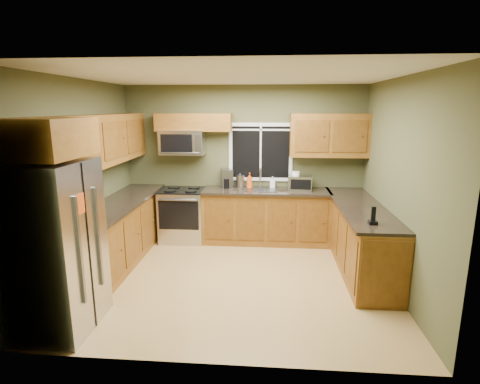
# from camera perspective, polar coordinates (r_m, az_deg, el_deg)

# --- Properties ---
(floor) EXTENTS (4.20, 4.20, 0.00)m
(floor) POSITION_cam_1_polar(r_m,az_deg,el_deg) (5.34, -0.85, -12.96)
(floor) COLOR #AB854B
(floor) RESTS_ON ground
(ceiling) EXTENTS (4.20, 4.20, 0.00)m
(ceiling) POSITION_cam_1_polar(r_m,az_deg,el_deg) (4.83, -0.96, 17.30)
(ceiling) COLOR white
(ceiling) RESTS_ON back_wall
(back_wall) EXTENTS (4.20, 0.00, 4.20)m
(back_wall) POSITION_cam_1_polar(r_m,az_deg,el_deg) (6.68, 0.56, 4.42)
(back_wall) COLOR #4B4E2E
(back_wall) RESTS_ON ground
(front_wall) EXTENTS (4.20, 0.00, 4.20)m
(front_wall) POSITION_cam_1_polar(r_m,az_deg,el_deg) (3.18, -3.99, -5.00)
(front_wall) COLOR #4B4E2E
(front_wall) RESTS_ON ground
(left_wall) EXTENTS (0.00, 3.60, 3.60)m
(left_wall) POSITION_cam_1_polar(r_m,az_deg,el_deg) (5.52, -23.19, 1.62)
(left_wall) COLOR #4B4E2E
(left_wall) RESTS_ON ground
(right_wall) EXTENTS (0.00, 3.60, 3.60)m
(right_wall) POSITION_cam_1_polar(r_m,az_deg,el_deg) (5.16, 23.02, 0.91)
(right_wall) COLOR #4B4E2E
(right_wall) RESTS_ON ground
(window) EXTENTS (1.12, 0.03, 1.02)m
(window) POSITION_cam_1_polar(r_m,az_deg,el_deg) (6.62, 3.16, 6.10)
(window) COLOR white
(window) RESTS_ON back_wall
(base_cabinets_left) EXTENTS (0.60, 2.65, 0.90)m
(base_cabinets_left) POSITION_cam_1_polar(r_m,az_deg,el_deg) (6.03, -17.82, -5.93)
(base_cabinets_left) COLOR brown
(base_cabinets_left) RESTS_ON ground
(countertop_left) EXTENTS (0.65, 2.65, 0.04)m
(countertop_left) POSITION_cam_1_polar(r_m,az_deg,el_deg) (5.89, -17.90, -1.61)
(countertop_left) COLOR black
(countertop_left) RESTS_ON base_cabinets_left
(base_cabinets_back) EXTENTS (2.17, 0.60, 0.90)m
(base_cabinets_back) POSITION_cam_1_polar(r_m,az_deg,el_deg) (6.56, 3.99, -3.81)
(base_cabinets_back) COLOR brown
(base_cabinets_back) RESTS_ON ground
(countertop_back) EXTENTS (2.17, 0.65, 0.04)m
(countertop_back) POSITION_cam_1_polar(r_m,az_deg,el_deg) (6.42, 4.05, 0.15)
(countertop_back) COLOR black
(countertop_back) RESTS_ON base_cabinets_back
(base_cabinets_peninsula) EXTENTS (0.60, 2.52, 0.90)m
(base_cabinets_peninsula) POSITION_cam_1_polar(r_m,az_deg,el_deg) (5.81, 17.76, -6.64)
(base_cabinets_peninsula) COLOR brown
(base_cabinets_peninsula) RESTS_ON ground
(countertop_peninsula) EXTENTS (0.65, 2.50, 0.04)m
(countertop_peninsula) POSITION_cam_1_polar(r_m,az_deg,el_deg) (5.67, 17.82, -2.13)
(countertop_peninsula) COLOR black
(countertop_peninsula) RESTS_ON base_cabinets_peninsula
(upper_cabinets_left) EXTENTS (0.33, 2.65, 0.72)m
(upper_cabinets_left) POSITION_cam_1_polar(r_m,az_deg,el_deg) (5.80, -20.01, 7.47)
(upper_cabinets_left) COLOR brown
(upper_cabinets_left) RESTS_ON left_wall
(upper_cabinets_back_left) EXTENTS (1.30, 0.33, 0.30)m
(upper_cabinets_back_left) POSITION_cam_1_polar(r_m,az_deg,el_deg) (6.56, -7.08, 10.50)
(upper_cabinets_back_left) COLOR brown
(upper_cabinets_back_left) RESTS_ON back_wall
(upper_cabinets_back_right) EXTENTS (1.30, 0.33, 0.72)m
(upper_cabinets_back_right) POSITION_cam_1_polar(r_m,az_deg,el_deg) (6.52, 13.43, 8.39)
(upper_cabinets_back_right) COLOR brown
(upper_cabinets_back_right) RESTS_ON back_wall
(upper_cabinet_over_fridge) EXTENTS (0.72, 0.90, 0.38)m
(upper_cabinet_over_fridge) POSITION_cam_1_polar(r_m,az_deg,el_deg) (4.14, -27.84, 7.32)
(upper_cabinet_over_fridge) COLOR brown
(upper_cabinet_over_fridge) RESTS_ON left_wall
(refrigerator) EXTENTS (0.74, 0.90, 1.80)m
(refrigerator) POSITION_cam_1_polar(r_m,az_deg,el_deg) (4.36, -26.28, -7.58)
(refrigerator) COLOR #B7B7BC
(refrigerator) RESTS_ON ground
(range) EXTENTS (0.76, 0.69, 0.94)m
(range) POSITION_cam_1_polar(r_m,az_deg,el_deg) (6.70, -8.67, -3.42)
(range) COLOR #B7B7BC
(range) RESTS_ON ground
(microwave) EXTENTS (0.76, 0.41, 0.42)m
(microwave) POSITION_cam_1_polar(r_m,az_deg,el_deg) (6.60, -8.77, 7.49)
(microwave) COLOR #B7B7BC
(microwave) RESTS_ON back_wall
(sink) EXTENTS (0.60, 0.42, 0.36)m
(sink) POSITION_cam_1_polar(r_m,az_deg,el_deg) (6.43, 3.03, 0.48)
(sink) COLOR slate
(sink) RESTS_ON countertop_back
(toaster_oven) EXTENTS (0.42, 0.34, 0.25)m
(toaster_oven) POSITION_cam_1_polar(r_m,az_deg,el_deg) (6.46, 9.14, 1.40)
(toaster_oven) COLOR #B7B7BC
(toaster_oven) RESTS_ON countertop_back
(coffee_maker) EXTENTS (0.25, 0.30, 0.32)m
(coffee_maker) POSITION_cam_1_polar(r_m,az_deg,el_deg) (6.59, -2.05, 2.00)
(coffee_maker) COLOR slate
(coffee_maker) RESTS_ON countertop_back
(kettle) EXTENTS (0.19, 0.19, 0.27)m
(kettle) POSITION_cam_1_polar(r_m,az_deg,el_deg) (6.58, 0.03, 1.77)
(kettle) COLOR #B7B7BC
(kettle) RESTS_ON countertop_back
(paper_towel_roll) EXTENTS (0.13, 0.13, 0.34)m
(paper_towel_roll) POSITION_cam_1_polar(r_m,az_deg,el_deg) (6.53, 8.45, 1.80)
(paper_towel_roll) COLOR white
(paper_towel_roll) RESTS_ON countertop_back
(soap_bottle_a) EXTENTS (0.13, 0.13, 0.28)m
(soap_bottle_a) POSITION_cam_1_polar(r_m,az_deg,el_deg) (6.48, 1.47, 1.73)
(soap_bottle_a) COLOR #D44B13
(soap_bottle_a) RESTS_ON countertop_back
(soap_bottle_b) EXTENTS (0.09, 0.10, 0.19)m
(soap_bottle_b) POSITION_cam_1_polar(r_m,az_deg,el_deg) (6.62, 4.95, 1.54)
(soap_bottle_b) COLOR white
(soap_bottle_b) RESTS_ON countertop_back
(soap_bottle_c) EXTENTS (0.15, 0.15, 0.15)m
(soap_bottle_c) POSITION_cam_1_polar(r_m,az_deg,el_deg) (6.59, -1.72, 1.36)
(soap_bottle_c) COLOR white
(soap_bottle_c) RESTS_ON countertop_back
(cordless_phone) EXTENTS (0.10, 0.10, 0.22)m
(cordless_phone) POSITION_cam_1_polar(r_m,az_deg,el_deg) (4.79, 19.60, -3.89)
(cordless_phone) COLOR black
(cordless_phone) RESTS_ON countertop_peninsula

